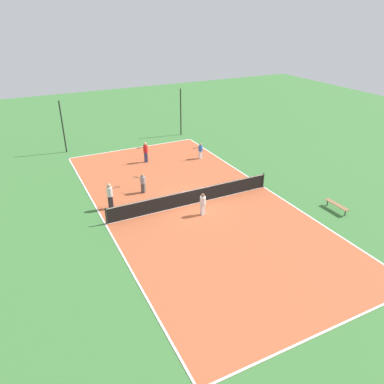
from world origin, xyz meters
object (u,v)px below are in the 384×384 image
object	(u,v)px
player_near_white	(203,203)
player_near_blue	(200,150)
tennis_net	(192,196)
tennis_ball_near_net	(209,157)
fence_post_back_left	(63,127)
player_baseline_gray	(143,182)
player_coach_red	(145,151)
player_far_white	(110,194)
fence_post_back_right	(181,112)
tennis_ball_left_sideline	(146,180)
bench	(337,205)
tennis_ball_far_baseline	(198,196)

from	to	relation	value
player_near_white	player_near_blue	bearing A→B (deg)	-121.33
tennis_net	player_near_white	bearing A→B (deg)	-91.48
tennis_ball_near_net	fence_post_back_left	size ratio (longest dim) A/B	0.01
player_baseline_gray	tennis_net	bearing A→B (deg)	174.47
player_coach_red	player_baseline_gray	world-z (taller)	player_coach_red
player_near_blue	player_far_white	xyz separation A→B (m)	(-9.31, -5.28, 0.26)
player_coach_red	fence_post_back_right	size ratio (longest dim) A/B	0.38
player_coach_red	fence_post_back_right	distance (m)	8.17
fence_post_back_right	tennis_ball_left_sideline	bearing A→B (deg)	-128.39
player_near_white	player_coach_red	bearing A→B (deg)	-93.95
tennis_net	bench	size ratio (longest dim) A/B	6.40
player_coach_red	player_far_white	size ratio (longest dim) A/B	0.98
bench	tennis_ball_near_net	world-z (taller)	bench
player_far_white	tennis_ball_far_baseline	bearing A→B (deg)	-24.85
player_near_blue	player_near_white	bearing A→B (deg)	56.61
bench	player_coach_red	distance (m)	15.59
tennis_net	tennis_ball_far_baseline	world-z (taller)	tennis_net
player_far_white	tennis_ball_near_net	xyz separation A→B (m)	(10.08, 5.17, -1.00)
bench	player_near_blue	world-z (taller)	player_near_blue
player_far_white	player_coach_red	bearing A→B (deg)	38.34
player_near_blue	tennis_ball_far_baseline	distance (m)	7.18
tennis_ball_far_baseline	tennis_ball_near_net	size ratio (longest dim) A/B	1.00
tennis_net	player_near_white	size ratio (longest dim) A/B	7.82
tennis_ball_left_sideline	tennis_ball_near_net	distance (m)	6.85
player_near_blue	tennis_ball_near_net	size ratio (longest dim) A/B	20.11
bench	fence_post_back_left	bearing A→B (deg)	35.85
player_coach_red	player_near_blue	bearing A→B (deg)	167.75
player_baseline_gray	tennis_ball_far_baseline	size ratio (longest dim) A/B	20.93
player_baseline_gray	player_near_white	bearing A→B (deg)	163.45
player_far_white	tennis_ball_left_sideline	size ratio (longest dim) A/B	26.15
tennis_ball_far_baseline	player_far_white	bearing A→B (deg)	170.63
tennis_ball_left_sideline	tennis_ball_far_baseline	bearing A→B (deg)	-60.53
player_baseline_gray	fence_post_back_left	xyz separation A→B (m)	(-3.39, 10.89, 1.50)
player_near_white	fence_post_back_left	world-z (taller)	fence_post_back_left
bench	player_near_white	distance (m)	8.65
tennis_ball_near_net	fence_post_back_right	bearing A→B (deg)	85.01
player_baseline_gray	tennis_ball_left_sideline	bearing A→B (deg)	-67.91
bench	player_baseline_gray	distance (m)	13.00
player_coach_red	player_far_white	distance (m)	8.19
tennis_ball_left_sideline	player_far_white	bearing A→B (deg)	-138.45
player_near_white	player_far_white	size ratio (longest dim) A/B	0.83
player_coach_red	fence_post_back_left	xyz separation A→B (m)	(-5.57, 5.55, 1.29)
player_far_white	fence_post_back_right	bearing A→B (deg)	33.21
tennis_ball_far_baseline	fence_post_back_left	size ratio (longest dim) A/B	0.01
player_near_white	tennis_ball_near_net	xyz separation A→B (m)	(5.14, 8.55, -0.80)
tennis_ball_near_net	fence_post_back_right	world-z (taller)	fence_post_back_right
bench	tennis_ball_left_sideline	world-z (taller)	bench
fence_post_back_right	player_baseline_gray	bearing A→B (deg)	-126.41
tennis_ball_left_sideline	tennis_ball_near_net	world-z (taller)	same
tennis_ball_far_baseline	fence_post_back_left	bearing A→B (deg)	116.65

